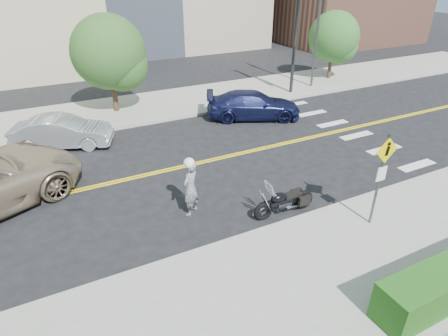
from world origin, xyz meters
TOP-DOWN VIEW (x-y plane):
  - ground_plane at (0.00, 0.00)m, footprint 120.00×120.00m
  - sidewalk_near at (0.00, -7.50)m, footprint 60.00×5.00m
  - sidewalk_far at (0.00, 7.50)m, footprint 60.00×5.00m
  - lamp_post at (12.00, 6.50)m, footprint 0.16×0.16m
  - traffic_light at (10.00, 5.08)m, footprint 0.28×4.50m
  - pedestrian_sign at (4.20, -6.31)m, footprint 0.78×0.08m
  - motorcyclist at (-0.49, -3.15)m, footprint 0.83×0.79m
  - motorcycle at (2.23, -4.50)m, footprint 2.17×0.71m
  - parked_car_silver at (-3.63, 4.20)m, footprint 4.49×2.89m
  - parked_car_blue at (5.77, 3.49)m, footprint 5.28×3.85m
  - tree_far_a at (-0.57, 7.47)m, footprint 3.78×3.78m
  - tree_far_b at (14.33, 7.52)m, footprint 3.34×3.34m

SIDE VIEW (x-z plane):
  - ground_plane at x=0.00m, z-range 0.00..0.00m
  - sidewalk_near at x=0.00m, z-range 0.00..0.15m
  - sidewalk_far at x=0.00m, z-range 0.00..0.15m
  - motorcycle at x=2.23m, z-range 0.00..1.31m
  - parked_car_silver at x=-3.63m, z-range 0.00..1.40m
  - parked_car_blue at x=5.77m, z-range 0.00..1.42m
  - motorcyclist at x=-0.49m, z-range 0.00..2.03m
  - pedestrian_sign at x=4.20m, z-range 0.46..3.46m
  - tree_far_b at x=14.33m, z-range 0.63..5.25m
  - tree_far_a at x=-0.57m, z-range 0.69..5.86m
  - lamp_post at x=12.00m, z-range 0.15..8.15m
  - traffic_light at x=10.00m, z-range 1.17..8.17m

